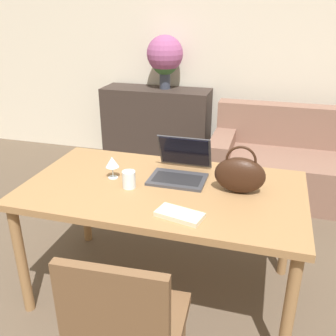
{
  "coord_description": "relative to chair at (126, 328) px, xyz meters",
  "views": [
    {
      "loc": [
        0.63,
        -1.06,
        1.71
      ],
      "look_at": [
        0.11,
        0.79,
        0.87
      ],
      "focal_mm": 40.0,
      "sensor_mm": 36.0,
      "label": 1
    }
  ],
  "objects": [
    {
      "name": "sideboard",
      "position": [
        -0.77,
        2.84,
        -0.08
      ],
      "size": [
        1.19,
        0.4,
        0.88
      ],
      "color": "#332823",
      "rests_on": "ground_plane"
    },
    {
      "name": "book",
      "position": [
        0.09,
        0.51,
        0.25
      ],
      "size": [
        0.25,
        0.16,
        0.02
      ],
      "rotation": [
        0.0,
        0.0,
        -0.23
      ],
      "color": "beige",
      "rests_on": "dining_table"
    },
    {
      "name": "wine_glass",
      "position": [
        -0.41,
        0.84,
        0.34
      ],
      "size": [
        0.08,
        0.08,
        0.14
      ],
      "color": "silver",
      "rests_on": "dining_table"
    },
    {
      "name": "drinking_glass",
      "position": [
        -0.27,
        0.75,
        0.29
      ],
      "size": [
        0.08,
        0.08,
        0.1
      ],
      "color": "silver",
      "rests_on": "dining_table"
    },
    {
      "name": "chair",
      "position": [
        0.0,
        0.0,
        0.0
      ],
      "size": [
        0.47,
        0.47,
        0.91
      ],
      "rotation": [
        0.0,
        0.0,
        0.06
      ],
      "color": "brown",
      "rests_on": "ground_plane"
    },
    {
      "name": "laptop",
      "position": [
        -0.03,
        0.99,
        0.3
      ],
      "size": [
        0.33,
        0.34,
        0.23
      ],
      "color": "#38383D",
      "rests_on": "dining_table"
    },
    {
      "name": "couch",
      "position": [
        0.89,
        2.48,
        -0.23
      ],
      "size": [
        1.89,
        0.81,
        0.82
      ],
      "color": "#7F5B4C",
      "rests_on": "ground_plane"
    },
    {
      "name": "flower_vase",
      "position": [
        -0.68,
        2.87,
        0.69
      ],
      "size": [
        0.38,
        0.38,
        0.56
      ],
      "color": "#333847",
      "rests_on": "sideboard"
    },
    {
      "name": "dining_table",
      "position": [
        -0.09,
        0.81,
        0.16
      ],
      "size": [
        1.6,
        0.89,
        0.75
      ],
      "color": "olive",
      "rests_on": "ground_plane"
    },
    {
      "name": "wall_back",
      "position": [
        -0.16,
        3.11,
        0.84
      ],
      "size": [
        10.0,
        0.06,
        2.7
      ],
      "color": "beige",
      "rests_on": "ground_plane"
    },
    {
      "name": "handbag",
      "position": [
        0.34,
        0.86,
        0.34
      ],
      "size": [
        0.28,
        0.12,
        0.27
      ],
      "color": "black",
      "rests_on": "dining_table"
    }
  ]
}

